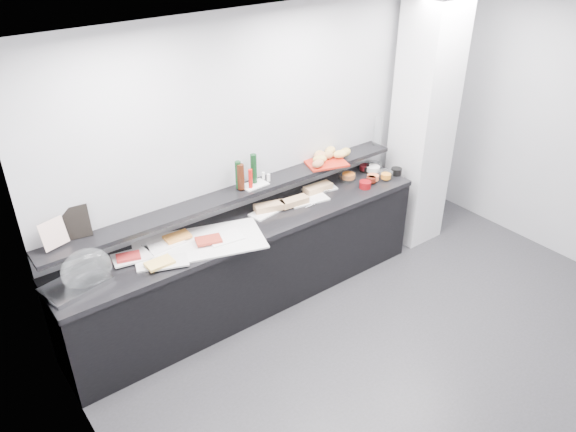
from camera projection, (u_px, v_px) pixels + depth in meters
ground at (434, 372)px, 4.71m from camera, size 5.00×5.00×0.00m
back_wall at (291, 148)px, 5.41m from camera, size 5.00×0.02×2.70m
ceiling at (494, 45)px, 3.36m from camera, size 5.00×5.00×0.00m
column at (423, 124)px, 5.95m from camera, size 0.50×0.50×2.70m
buffet_cabinet at (251, 266)px, 5.31m from camera, size 3.60×0.60×0.85m
counter_top at (249, 225)px, 5.08m from camera, size 3.62×0.62×0.05m
wall_shelf at (238, 193)px, 5.07m from camera, size 3.60×0.25×0.04m
cloche_base at (76, 285)px, 4.24m from camera, size 0.53×0.41×0.04m
cloche_dome at (87, 270)px, 4.23m from camera, size 0.39×0.26×0.34m
linen_runner at (199, 243)px, 4.76m from camera, size 1.20×0.83×0.01m
platter_meat_a at (132, 257)px, 4.56m from camera, size 0.34×0.25×0.01m
food_meat_a at (128, 257)px, 4.53m from camera, size 0.22×0.17×0.02m
platter_salmon at (164, 244)px, 4.73m from camera, size 0.32×0.23×0.01m
food_salmon at (177, 237)px, 4.79m from camera, size 0.23×0.15×0.02m
platter_cheese at (171, 262)px, 4.50m from camera, size 0.33×0.27×0.01m
food_cheese at (160, 263)px, 4.45m from camera, size 0.22×0.14×0.02m
platter_meat_b at (225, 238)px, 4.81m from camera, size 0.31×0.23×0.01m
food_meat_b at (209, 240)px, 4.75m from camera, size 0.25×0.19×0.02m
sandwich_plate_left at (268, 211)px, 5.24m from camera, size 0.40×0.22×0.01m
sandwich_food_left at (269, 207)px, 5.23m from camera, size 0.31×0.19×0.06m
tongs_left at (276, 210)px, 5.24m from camera, size 0.16×0.01×0.01m
sandwich_plate_mid at (309, 200)px, 5.43m from camera, size 0.42×0.23×0.01m
sandwich_food_mid at (294, 201)px, 5.32m from camera, size 0.29×0.13×0.06m
tongs_mid at (312, 205)px, 5.32m from camera, size 0.16×0.02×0.01m
sandwich_plate_right at (320, 189)px, 5.62m from camera, size 0.37×0.22×0.01m
sandwich_food_right at (318, 188)px, 5.57m from camera, size 0.30×0.13×0.06m
tongs_right at (323, 191)px, 5.56m from camera, size 0.16×0.03×0.01m
bowl_glass_fruit at (347, 176)px, 5.81m from camera, size 0.23×0.23×0.07m
fill_glass_fruit at (349, 176)px, 5.80m from camera, size 0.13×0.13×0.05m
bowl_black_jam at (366, 168)px, 5.99m from camera, size 0.14×0.14×0.07m
fill_black_jam at (364, 167)px, 5.97m from camera, size 0.13×0.13×0.05m
bowl_glass_cream at (372, 167)px, 6.02m from camera, size 0.23×0.23×0.07m
fill_glass_cream at (373, 168)px, 5.95m from camera, size 0.17×0.17×0.05m
bowl_red_jam at (365, 185)px, 5.65m from camera, size 0.16×0.16×0.07m
fill_red_jam at (371, 179)px, 5.72m from camera, size 0.11×0.11×0.05m
bowl_glass_salmon at (385, 175)px, 5.85m from camera, size 0.19×0.19×0.07m
fill_glass_salmon at (373, 177)px, 5.77m from camera, size 0.15×0.15×0.05m
bowl_black_fruit at (396, 171)px, 5.92m from camera, size 0.13×0.13×0.07m
fill_black_fruit at (386, 176)px, 5.79m from camera, size 0.10×0.10×0.05m
framed_print at (77, 222)px, 4.34m from camera, size 0.20×0.10×0.26m
print_art at (54, 234)px, 4.19m from camera, size 0.21×0.11×0.22m
condiment_tray at (254, 185)px, 5.16m from camera, size 0.25×0.16×0.01m
bottle_green_a at (238, 175)px, 5.03m from camera, size 0.07×0.07×0.26m
bottle_brown at (241, 177)px, 5.02m from camera, size 0.07×0.07×0.24m
bottle_green_b at (254, 169)px, 5.12m from camera, size 0.06×0.06×0.28m
bottle_hot at (250, 179)px, 5.06m from camera, size 0.05×0.05×0.18m
shaker_salt at (263, 176)px, 5.23m from camera, size 0.03×0.03×0.07m
shaker_pepper at (269, 178)px, 5.20m from camera, size 0.04×0.04×0.07m
bread_tray at (326, 163)px, 5.56m from camera, size 0.46×0.38×0.02m
bread_roll_nw at (319, 155)px, 5.61m from camera, size 0.16×0.13×0.08m
bread_roll_n at (321, 156)px, 5.59m from camera, size 0.17×0.14×0.08m
bread_roll_ne at (330, 151)px, 5.70m from camera, size 0.18×0.15×0.08m
bread_roll_sw at (318, 164)px, 5.43m from camera, size 0.13×0.09×0.08m
bread_roll_s at (340, 154)px, 5.63m from camera, size 0.17×0.13×0.08m
bread_roll_se at (345, 152)px, 5.67m from camera, size 0.18×0.15×0.08m
bread_roll_midw at (320, 159)px, 5.52m from camera, size 0.17×0.14×0.08m
bread_roll_mide at (327, 155)px, 5.60m from camera, size 0.14×0.12×0.08m
carafe at (377, 131)px, 5.93m from camera, size 0.11×0.11×0.30m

